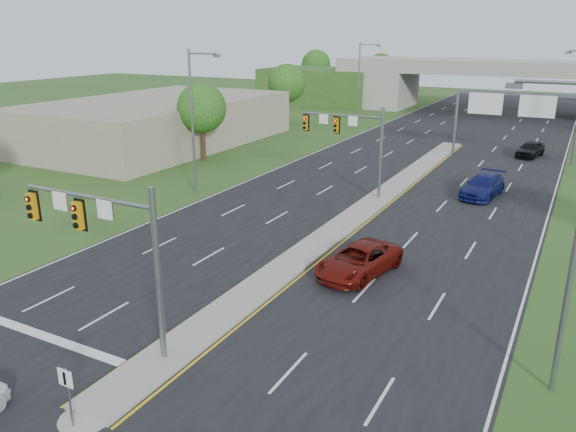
# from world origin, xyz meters

# --- Properties ---
(ground) EXTENTS (240.00, 240.00, 0.00)m
(ground) POSITION_xyz_m (0.00, 0.00, 0.00)
(ground) COLOR #2A4F1C
(ground) RESTS_ON ground
(road) EXTENTS (24.00, 160.00, 0.02)m
(road) POSITION_xyz_m (0.00, 35.00, 0.01)
(road) COLOR black
(road) RESTS_ON ground
(median) EXTENTS (2.00, 54.00, 0.16)m
(median) POSITION_xyz_m (0.00, 23.00, 0.10)
(median) COLOR gray
(median) RESTS_ON road
(median_nose) EXTENTS (2.00, 2.00, 0.16)m
(median_nose) POSITION_xyz_m (0.00, -4.00, 0.10)
(median_nose) COLOR gray
(median_nose) RESTS_ON road
(lane_markings) EXTENTS (23.72, 160.00, 0.01)m
(lane_markings) POSITION_xyz_m (-0.60, 28.91, 0.02)
(lane_markings) COLOR gold
(lane_markings) RESTS_ON road
(signal_mast_near) EXTENTS (6.62, 0.60, 7.00)m
(signal_mast_near) POSITION_xyz_m (-2.26, -0.07, 4.73)
(signal_mast_near) COLOR slate
(signal_mast_near) RESTS_ON ground
(signal_mast_far) EXTENTS (6.62, 0.60, 7.00)m
(signal_mast_far) POSITION_xyz_m (-2.26, 24.93, 4.73)
(signal_mast_far) COLOR slate
(signal_mast_far) RESTS_ON ground
(keep_right_sign) EXTENTS (0.60, 0.13, 2.20)m
(keep_right_sign) POSITION_xyz_m (0.00, -4.53, 1.52)
(keep_right_sign) COLOR slate
(keep_right_sign) RESTS_ON ground
(sign_gantry) EXTENTS (11.58, 0.44, 6.67)m
(sign_gantry) POSITION_xyz_m (6.68, 44.92, 5.24)
(sign_gantry) COLOR slate
(sign_gantry) RESTS_ON ground
(overpass) EXTENTS (80.00, 14.00, 8.10)m
(overpass) POSITION_xyz_m (0.00, 80.00, 3.55)
(overpass) COLOR gray
(overpass) RESTS_ON ground
(lightpole_l_mid) EXTENTS (2.85, 0.25, 11.00)m
(lightpole_l_mid) POSITION_xyz_m (-13.30, 20.00, 6.10)
(lightpole_l_mid) COLOR slate
(lightpole_l_mid) RESTS_ON ground
(lightpole_l_far) EXTENTS (2.85, 0.25, 11.00)m
(lightpole_l_far) POSITION_xyz_m (-13.30, 55.00, 6.10)
(lightpole_l_far) COLOR slate
(lightpole_l_far) RESTS_ON ground
(lightpole_r_near) EXTENTS (2.85, 0.25, 11.00)m
(lightpole_r_near) POSITION_xyz_m (13.30, 5.00, 6.10)
(lightpole_r_near) COLOR slate
(lightpole_r_near) RESTS_ON ground
(tree_l_near) EXTENTS (4.80, 4.80, 7.60)m
(tree_l_near) POSITION_xyz_m (-20.00, 30.00, 5.18)
(tree_l_near) COLOR #382316
(tree_l_near) RESTS_ON ground
(tree_l_mid) EXTENTS (5.20, 5.20, 8.12)m
(tree_l_mid) POSITION_xyz_m (-24.00, 55.00, 5.51)
(tree_l_mid) COLOR #382316
(tree_l_mid) RESTS_ON ground
(tree_back_a) EXTENTS (6.00, 6.00, 8.85)m
(tree_back_a) POSITION_xyz_m (-38.00, 94.00, 5.84)
(tree_back_a) COLOR #382316
(tree_back_a) RESTS_ON ground
(tree_back_b) EXTENTS (5.60, 5.60, 8.32)m
(tree_back_b) POSITION_xyz_m (-24.00, 94.00, 5.51)
(tree_back_b) COLOR #382316
(tree_back_b) RESTS_ON ground
(commercial_building) EXTENTS (18.00, 30.00, 5.00)m
(commercial_building) POSITION_xyz_m (-30.00, 35.00, 2.50)
(commercial_building) COLOR gray
(commercial_building) RESTS_ON ground
(car_far_a) EXTENTS (3.63, 6.02, 1.56)m
(car_far_a) POSITION_xyz_m (3.71, 11.22, 0.80)
(car_far_a) COLOR #5D0F09
(car_far_a) RESTS_ON road
(car_far_b) EXTENTS (2.96, 5.90, 1.64)m
(car_far_b) POSITION_xyz_m (6.82, 29.64, 0.84)
(car_far_b) COLOR #0D1451
(car_far_b) RESTS_ON road
(car_far_c) EXTENTS (2.78, 4.94, 1.58)m
(car_far_c) POSITION_xyz_m (8.52, 47.10, 0.81)
(car_far_c) COLOR black
(car_far_c) RESTS_ON road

